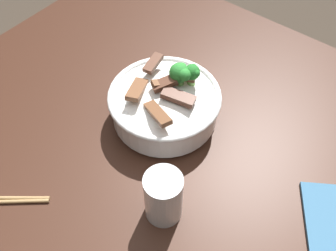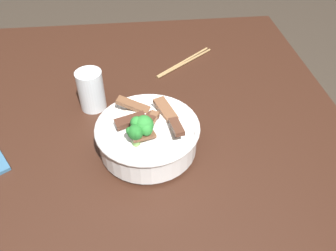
% 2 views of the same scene
% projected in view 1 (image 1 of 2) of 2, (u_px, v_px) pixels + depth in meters
% --- Properties ---
extents(dining_table, '(1.11, 1.09, 0.82)m').
position_uv_depth(dining_table, '(154.00, 189.00, 0.82)').
color(dining_table, '#381E14').
rests_on(dining_table, ground).
extents(rice_bowl, '(0.23, 0.23, 0.13)m').
position_uv_depth(rice_bowl, '(165.00, 102.00, 0.79)').
color(rice_bowl, white).
rests_on(rice_bowl, dining_table).
extents(drinking_glass, '(0.07, 0.07, 0.11)m').
position_uv_depth(drinking_glass, '(163.00, 199.00, 0.66)').
color(drinking_glass, white).
rests_on(drinking_glass, dining_table).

